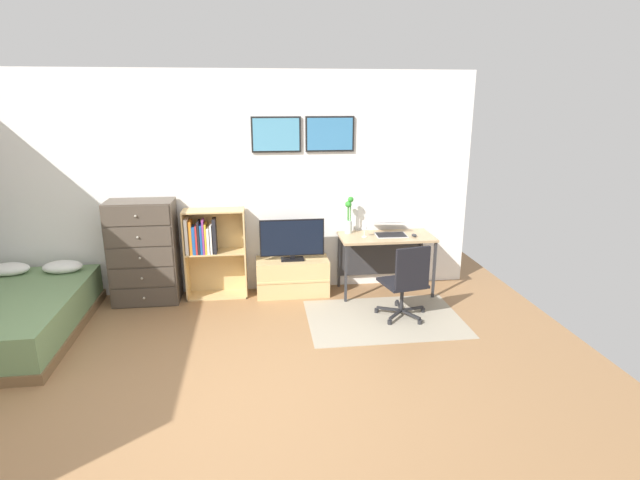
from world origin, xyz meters
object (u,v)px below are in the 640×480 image
dresser (144,252)px  tv_stand (293,277)px  desk (384,245)px  bamboo_vase (349,215)px  television (292,240)px  computer_mouse (414,235)px  office_chair (407,280)px  bed (11,316)px  bookshelf (209,246)px  laptop (390,229)px  wine_glass (364,226)px

dresser → tv_stand: bearing=0.5°
desk → bamboo_vase: bamboo_vase is taller
dresser → desk: dresser is taller
television → computer_mouse: size_ratio=7.53×
bamboo_vase → office_chair: bearing=-65.0°
bed → dresser: size_ratio=1.65×
tv_stand → bamboo_vase: 1.04m
desk → computer_mouse: size_ratio=11.06×
bed → desk: bearing=10.1°
bookshelf → office_chair: 2.39m
television → office_chair: television is taller
television → office_chair: bearing=-36.7°
tv_stand → television: 0.48m
bed → tv_stand: bearing=14.4°
office_chair → bamboo_vase: bamboo_vase is taller
bed → laptop: 4.27m
television → bamboo_vase: bearing=9.6°
bookshelf → computer_mouse: 2.50m
dresser → laptop: bearing=-0.0°
bed → bamboo_vase: size_ratio=4.40×
office_chair → bamboo_vase: 1.22m
bookshelf → tv_stand: bearing=-2.8°
television → computer_mouse: bearing=-5.6°
laptop → bamboo_vase: 0.54m
tv_stand → bookshelf: bearing=177.2°
dresser → bamboo_vase: (2.47, 0.11, 0.36)m
laptop → bamboo_vase: size_ratio=0.91×
laptop → computer_mouse: (0.27, -0.15, -0.05)m
bamboo_vase → dresser: bearing=-177.4°
tv_stand → laptop: laptop is taller
laptop → computer_mouse: bearing=-27.6°
bed → computer_mouse: 4.50m
computer_mouse → laptop: bearing=150.4°
computer_mouse → dresser: bearing=177.3°
office_chair → computer_mouse: office_chair is taller
bookshelf → desk: bearing=-1.5°
computer_mouse → bookshelf: bearing=175.0°
bed → bamboo_vase: 3.84m
laptop → office_chair: bearing=-90.2°
bamboo_vase → wine_glass: bearing=-52.6°
laptop → bookshelf: bearing=-179.7°
tv_stand → computer_mouse: 1.59m
television → bamboo_vase: bamboo_vase is taller
bed → computer_mouse: size_ratio=19.61×
bookshelf → tv_stand: bookshelf is taller
bookshelf → office_chair: bookshelf is taller
tv_stand → office_chair: (1.18, -0.90, 0.23)m
bamboo_vase → television: bearing=-170.4°
wine_glass → dresser: bearing=178.0°
bookshelf → wine_glass: size_ratio=6.08×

